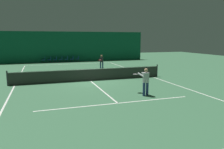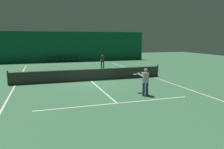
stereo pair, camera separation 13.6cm
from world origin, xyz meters
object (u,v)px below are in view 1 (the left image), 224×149
object	(u,v)px
courtside_chair_1	(50,59)
courtside_chair_0	(44,59)
player_near	(145,80)
courtside_chair_3	(61,59)
courtside_chair_4	(67,59)
courtside_chair_5	(72,59)
courtside_chair_2	(56,59)
player_far	(102,61)
tennis_net	(90,74)
courtside_chair_6	(78,58)

from	to	relation	value
courtside_chair_1	courtside_chair_0	bearing A→B (deg)	-90.00
player_near	courtside_chair_3	distance (m)	20.05
courtside_chair_4	courtside_chair_5	bearing A→B (deg)	90.00
courtside_chair_0	courtside_chair_1	size ratio (longest dim) A/B	1.00
courtside_chair_1	courtside_chair_2	size ratio (longest dim) A/B	1.00
courtside_chair_2	courtside_chair_3	bearing A→B (deg)	90.00
player_far	tennis_net	bearing A→B (deg)	2.17
courtside_chair_0	courtside_chair_5	xyz separation A→B (m)	(3.82, 0.00, 0.00)
player_far	courtside_chair_3	world-z (taller)	player_far
tennis_net	player_near	distance (m)	5.83
tennis_net	courtside_chair_4	distance (m)	14.39
player_far	courtside_chair_1	xyz separation A→B (m)	(-5.08, 8.19, -0.41)
player_near	courtside_chair_0	xyz separation A→B (m)	(-5.22, 19.83, -0.45)
player_far	courtside_chair_1	bearing A→B (deg)	-122.75
player_near	courtside_chair_6	bearing A→B (deg)	-13.09
courtside_chair_0	courtside_chair_3	size ratio (longest dim) A/B	1.00
courtside_chair_6	courtside_chair_4	bearing A→B (deg)	-90.00
tennis_net	player_far	distance (m)	6.76
courtside_chair_1	courtside_chair_5	distance (m)	3.06
player_near	courtside_chair_4	distance (m)	19.95
courtside_chair_1	courtside_chair_5	size ratio (longest dim) A/B	1.00
player_near	courtside_chair_6	world-z (taller)	player_near
courtside_chair_6	player_far	bearing A→B (deg)	8.73
tennis_net	courtside_chair_1	size ratio (longest dim) A/B	14.29
courtside_chair_3	courtside_chair_4	bearing A→B (deg)	90.00
courtside_chair_4	courtside_chair_5	size ratio (longest dim) A/B	1.00
player_near	courtside_chair_6	xyz separation A→B (m)	(-0.64, 19.83, -0.45)
player_far	courtside_chair_3	distance (m)	8.93
courtside_chair_2	courtside_chair_1	bearing A→B (deg)	-90.00
courtside_chair_2	tennis_net	bearing A→B (deg)	6.54
courtside_chair_5	courtside_chair_6	xyz separation A→B (m)	(0.76, 0.00, 0.00)
courtside_chair_1	courtside_chair_4	distance (m)	2.29
tennis_net	courtside_chair_0	size ratio (longest dim) A/B	14.29
player_far	courtside_chair_0	xyz separation A→B (m)	(-5.84, 8.19, -0.41)
tennis_net	courtside_chair_5	bearing A→B (deg)	87.44
player_far	courtside_chair_5	size ratio (longest dim) A/B	1.82
courtside_chair_0	courtside_chair_3	xyz separation A→B (m)	(2.29, 0.00, 0.00)
tennis_net	courtside_chair_0	xyz separation A→B (m)	(-3.18, 14.39, -0.03)
courtside_chair_4	courtside_chair_0	bearing A→B (deg)	-90.00
player_near	courtside_chair_6	distance (m)	19.84
tennis_net	courtside_chair_5	size ratio (longest dim) A/B	14.29
courtside_chair_3	courtside_chair_5	world-z (taller)	same
courtside_chair_6	courtside_chair_0	bearing A→B (deg)	-90.00
tennis_net	courtside_chair_6	bearing A→B (deg)	84.41
courtside_chair_1	courtside_chair_5	xyz separation A→B (m)	(3.06, 0.00, 0.00)
player_far	courtside_chair_2	world-z (taller)	player_far
tennis_net	courtside_chair_5	xyz separation A→B (m)	(0.64, 14.39, -0.03)
courtside_chair_3	courtside_chair_0	bearing A→B (deg)	-90.00
courtside_chair_1	courtside_chair_2	xyz separation A→B (m)	(0.76, 0.00, 0.00)
tennis_net	courtside_chair_1	xyz separation A→B (m)	(-2.41, 14.39, -0.03)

